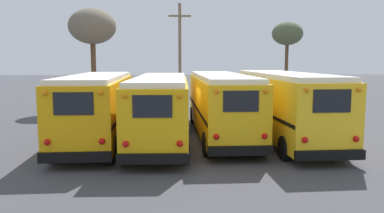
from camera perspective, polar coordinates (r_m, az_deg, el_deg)
The scene contains 8 objects.
ground_plane at distance 18.09m, azimuth 0.01°, elevation -5.13°, with size 160.00×160.00×0.00m, color #424247.
school_bus_0 at distance 17.84m, azimuth -14.18°, elevation 0.05°, with size 2.80×9.50×3.15m.
school_bus_1 at distance 17.58m, azimuth -4.73°, elevation 0.03°, with size 2.70×10.42×3.07m.
school_bus_2 at distance 18.89m, azimuth 4.32°, elevation 0.61°, with size 2.68×10.76×3.13m.
school_bus_3 at distance 18.39m, azimuth 13.85°, elevation 0.38°, with size 2.97×10.07×3.23m.
utility_pole at distance 30.70m, azimuth -1.86°, elevation 8.12°, with size 1.80×0.24×8.35m.
bare_tree_0 at distance 30.14m, azimuth -14.94°, elevation 11.58°, with size 3.60×3.60×7.74m.
bare_tree_1 at distance 33.65m, azimuth 14.33°, elevation 10.53°, with size 2.63×2.63×7.08m.
Camera 1 is at (-0.83, -17.66, 3.83)m, focal length 35.00 mm.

